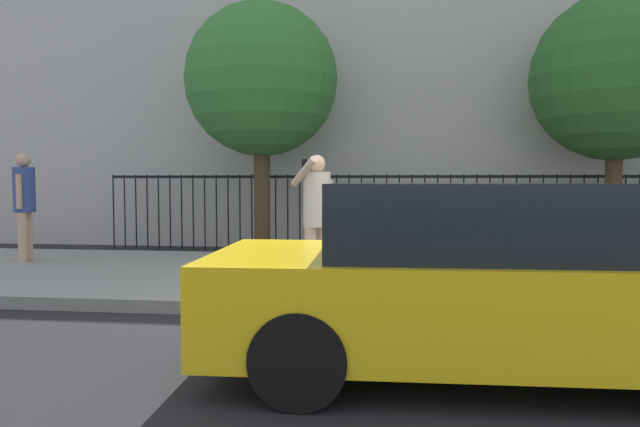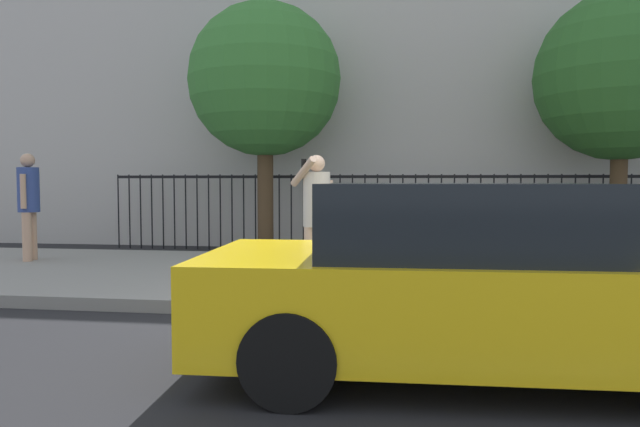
{
  "view_description": "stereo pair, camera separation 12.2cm",
  "coord_description": "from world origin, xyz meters",
  "px_view_note": "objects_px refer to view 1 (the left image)",
  "views": [
    {
      "loc": [
        0.05,
        -6.13,
        1.47
      ],
      "look_at": [
        -0.92,
        1.44,
        1.04
      ],
      "focal_mm": 33.03,
      "sensor_mm": 36.0,
      "label": 1
    },
    {
      "loc": [
        0.17,
        -6.12,
        1.47
      ],
      "look_at": [
        -0.92,
        1.44,
        1.04
      ],
      "focal_mm": 33.03,
      "sensor_mm": 36.0,
      "label": 2
    }
  ],
  "objects_px": {
    "street_tree_near": "(616,77)",
    "street_tree_mid": "(261,81)",
    "pedestrian_on_phone": "(319,210)",
    "street_bench": "(571,234)",
    "pedestrian_walking": "(24,199)",
    "taxi_yellow": "(483,282)"
  },
  "relations": [
    {
      "from": "pedestrian_on_phone",
      "to": "street_tree_near",
      "type": "bearing_deg",
      "value": 39.11
    },
    {
      "from": "street_bench",
      "to": "street_tree_near",
      "type": "bearing_deg",
      "value": 55.15
    },
    {
      "from": "street_tree_near",
      "to": "street_tree_mid",
      "type": "height_order",
      "value": "street_tree_mid"
    },
    {
      "from": "pedestrian_on_phone",
      "to": "street_tree_mid",
      "type": "bearing_deg",
      "value": 112.23
    },
    {
      "from": "taxi_yellow",
      "to": "pedestrian_walking",
      "type": "distance_m",
      "value": 7.99
    },
    {
      "from": "street_tree_near",
      "to": "street_tree_mid",
      "type": "distance_m",
      "value": 6.52
    },
    {
      "from": "pedestrian_on_phone",
      "to": "pedestrian_walking",
      "type": "relative_size",
      "value": 0.93
    },
    {
      "from": "pedestrian_walking",
      "to": "street_bench",
      "type": "xyz_separation_m",
      "value": [
        8.72,
        0.59,
        -0.51
      ]
    },
    {
      "from": "street_bench",
      "to": "street_tree_near",
      "type": "relative_size",
      "value": 0.33
    },
    {
      "from": "street_tree_near",
      "to": "street_tree_mid",
      "type": "relative_size",
      "value": 0.98
    },
    {
      "from": "street_tree_mid",
      "to": "taxi_yellow",
      "type": "bearing_deg",
      "value": -64.32
    },
    {
      "from": "street_bench",
      "to": "street_tree_near",
      "type": "xyz_separation_m",
      "value": [
        1.22,
        1.75,
        2.67
      ]
    },
    {
      "from": "pedestrian_walking",
      "to": "taxi_yellow",
      "type": "bearing_deg",
      "value": -33.18
    },
    {
      "from": "taxi_yellow",
      "to": "street_tree_near",
      "type": "height_order",
      "value": "street_tree_near"
    },
    {
      "from": "street_tree_near",
      "to": "pedestrian_on_phone",
      "type": "bearing_deg",
      "value": -140.89
    },
    {
      "from": "pedestrian_walking",
      "to": "street_tree_near",
      "type": "relative_size",
      "value": 0.36
    },
    {
      "from": "taxi_yellow",
      "to": "street_bench",
      "type": "xyz_separation_m",
      "value": [
        2.04,
        4.96,
        -0.05
      ]
    },
    {
      "from": "pedestrian_on_phone",
      "to": "street_tree_mid",
      "type": "xyz_separation_m",
      "value": [
        -1.65,
        4.03,
        2.31
      ]
    },
    {
      "from": "street_tree_near",
      "to": "street_tree_mid",
      "type": "bearing_deg",
      "value": 179.4
    },
    {
      "from": "taxi_yellow",
      "to": "street_bench",
      "type": "relative_size",
      "value": 2.66
    },
    {
      "from": "street_bench",
      "to": "pedestrian_walking",
      "type": "bearing_deg",
      "value": -176.1
    },
    {
      "from": "taxi_yellow",
      "to": "street_bench",
      "type": "bearing_deg",
      "value": 67.64
    }
  ]
}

